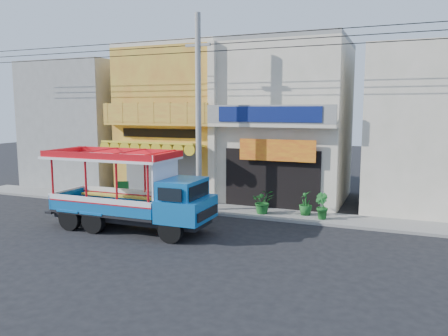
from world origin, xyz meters
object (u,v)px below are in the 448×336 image
Objects in this scene: potted_plant_a at (263,201)px; potted_plant_b at (321,206)px; songthaew_truck at (141,193)px; potted_plant_c at (306,203)px; utility_pole at (201,103)px; green_sign at (123,192)px.

potted_plant_b reaches higher than potted_plant_a.
potted_plant_a is (3.69, 4.21, -0.86)m from songthaew_truck.
potted_plant_b reaches higher than potted_plant_c.
utility_pole reaches higher than songthaew_truck.
potted_plant_a is 2.60m from potted_plant_b.
songthaew_truck is 5.92m from green_sign.
utility_pole is 6.44m from potted_plant_c.
utility_pole is 25.30× the size of potted_plant_b.
potted_plant_a is (7.60, -0.12, 0.14)m from green_sign.
songthaew_truck is 5.66m from potted_plant_a.
green_sign is at bearing 154.41° from potted_plant_a.
green_sign is (-3.91, 4.33, -1.00)m from songthaew_truck.
songthaew_truck reaches higher than potted_plant_c.
utility_pole reaches higher than green_sign.
potted_plant_c reaches higher than green_sign.
utility_pole reaches higher than potted_plant_c.
utility_pole is 5.22m from potted_plant_a.
utility_pole is 4.13× the size of songthaew_truck.
potted_plant_b is (2.60, -0.00, 0.01)m from potted_plant_a.
songthaew_truck is at bearing -47.94° from green_sign.
potted_plant_a is at bearing 8.52° from utility_pole.
songthaew_truck is (-0.87, -3.78, -3.51)m from utility_pole.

